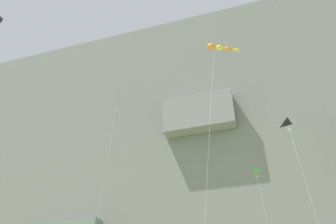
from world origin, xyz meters
name	(u,v)px	position (x,y,z in m)	size (l,w,h in m)	color
cliff_face	(216,172)	(0.02, 61.18, 30.86)	(180.00, 29.35, 61.77)	slate
kite_delta_high_center	(294,132)	(12.84, 34.60, 22.04)	(1.62, 6.69, 22.67)	black
kite_windsock_low_center	(219,48)	(6.77, 23.09, 25.55)	(4.57, 5.18, 26.00)	orange
kite_delta_low_right	(256,184)	(7.81, 37.49, 17.65)	(1.93, 5.59, 18.91)	green
kite_banner_high_right	(116,113)	(-9.72, 35.31, 29.64)	(2.96, 5.85, 31.30)	black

